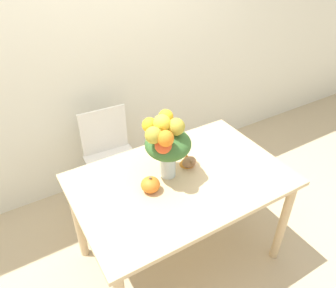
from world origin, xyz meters
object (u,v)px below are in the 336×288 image
(flower_vase, at_px, (167,142))
(pumpkin, at_px, (150,185))
(turkey_figurine, at_px, (188,161))
(dining_chair_near_window, at_px, (112,158))

(flower_vase, xyz_separation_m, pumpkin, (-0.16, -0.07, -0.21))
(turkey_figurine, height_order, dining_chair_near_window, dining_chair_near_window)
(turkey_figurine, bearing_deg, flower_vase, -176.08)
(pumpkin, relative_size, dining_chair_near_window, 0.13)
(flower_vase, relative_size, dining_chair_near_window, 0.52)
(flower_vase, height_order, dining_chair_near_window, flower_vase)
(turkey_figurine, relative_size, dining_chair_near_window, 0.15)
(flower_vase, distance_m, dining_chair_near_window, 0.94)
(flower_vase, xyz_separation_m, dining_chair_near_window, (-0.10, 0.74, -0.57))
(turkey_figurine, xyz_separation_m, dining_chair_near_window, (-0.27, 0.73, -0.35))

